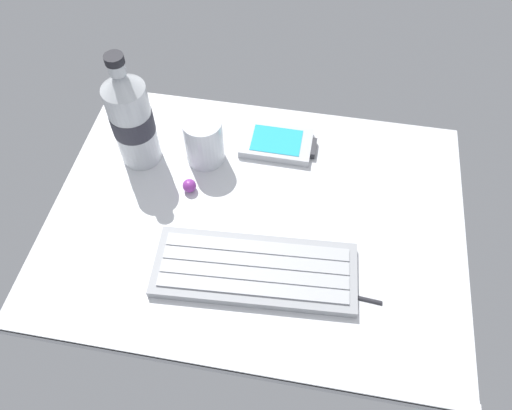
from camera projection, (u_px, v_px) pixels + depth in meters
The scene contains 7 objects.
ground_plane at pixel (256, 221), 76.61cm from camera, with size 64.00×48.00×2.80cm.
keyboard at pixel (255, 270), 69.72cm from camera, with size 29.67×12.90×1.70cm.
handheld_device at pixel (277, 143), 83.60cm from camera, with size 12.85×7.71×1.50cm.
juice_cup at pixel (204, 142), 79.51cm from camera, with size 6.40×6.40×8.50cm.
water_bottle at pixel (131, 118), 75.51cm from camera, with size 6.73×6.73×20.80cm.
trackball_mouse at pixel (189, 186), 77.92cm from camera, with size 2.20×2.20×2.20cm, color purple.
stylus_pen at pixel (348, 295), 68.00cm from camera, with size 0.70×0.70×9.50cm, color #26262B.
Camera 1 is at (7.19, -41.24, 63.37)cm, focal length 34.22 mm.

